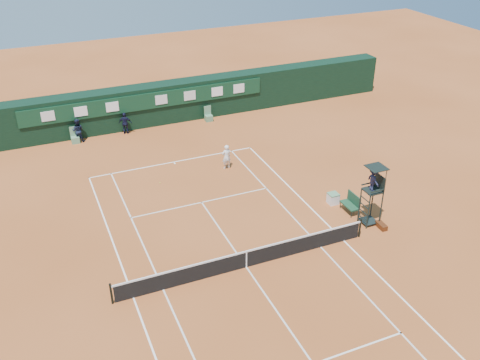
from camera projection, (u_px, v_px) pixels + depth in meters
name	position (u px, v px, depth m)	size (l,w,h in m)	color
ground	(246.00, 267.00, 25.61)	(90.00, 90.00, 0.00)	#B05929
court_lines	(246.00, 267.00, 25.61)	(11.05, 23.85, 0.01)	white
tennis_net	(246.00, 259.00, 25.36)	(12.90, 0.10, 1.10)	black
back_wall	(146.00, 105.00, 39.89)	(40.00, 1.65, 3.00)	black
linesman_chair_left	(75.00, 138.00, 37.59)	(0.55, 0.50, 1.15)	#5D8E67
linesman_chair_right	(209.00, 117.00, 41.00)	(0.55, 0.50, 1.15)	#56835D
umpire_chair	(373.00, 184.00, 27.70)	(0.96, 0.95, 3.42)	black
player_bench	(352.00, 202.00, 29.61)	(0.56, 1.20, 1.10)	#1A4128
tennis_bag	(381.00, 226.00, 28.44)	(0.32, 0.74, 0.28)	black
cooler	(333.00, 198.00, 30.51)	(0.57, 0.57, 0.65)	silver
tennis_ball	(160.00, 183.00, 32.68)	(0.06, 0.06, 0.06)	#BDDB33
player	(226.00, 157.00, 33.98)	(0.60, 0.39, 1.65)	white
ball_kid_left	(78.00, 130.00, 37.50)	(0.83, 0.65, 1.70)	black
ball_kid_right	(125.00, 123.00, 38.68)	(0.96, 0.40, 1.63)	black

